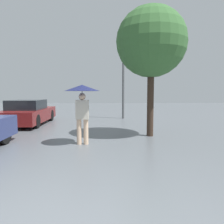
{
  "coord_description": "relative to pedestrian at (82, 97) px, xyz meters",
  "views": [
    {
      "loc": [
        0.51,
        -1.92,
        1.52
      ],
      "look_at": [
        0.75,
        4.45,
        0.95
      ],
      "focal_mm": 35.0,
      "sensor_mm": 36.0,
      "label": 1
    }
  ],
  "objects": [
    {
      "name": "pedestrian",
      "position": [
        0.0,
        0.0,
        0.0
      ],
      "size": [
        1.03,
        1.03,
        1.75
      ],
      "color": "beige",
      "rests_on": "ground_plane"
    },
    {
      "name": "parked_car_farthest",
      "position": [
        -3.0,
        4.22,
        -0.86
      ],
      "size": [
        1.67,
        4.1,
        1.18
      ],
      "color": "maroon",
      "rests_on": "ground_plane"
    },
    {
      "name": "tree",
      "position": [
        2.25,
        1.17,
        1.81
      ],
      "size": [
        2.4,
        2.4,
        4.44
      ],
      "color": "#38281E",
      "rests_on": "ground_plane"
    },
    {
      "name": "street_lamp",
      "position": [
        1.76,
        6.43,
        1.11
      ],
      "size": [
        0.29,
        0.29,
        4.2
      ],
      "color": "#515456",
      "rests_on": "ground_plane"
    }
  ]
}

